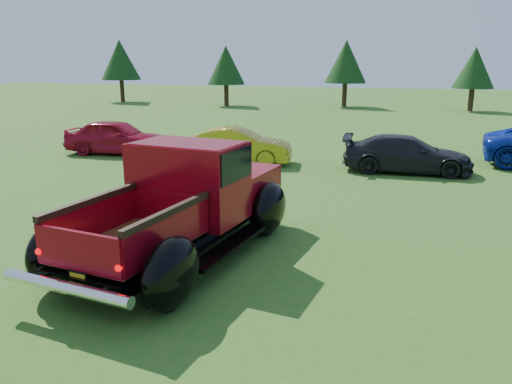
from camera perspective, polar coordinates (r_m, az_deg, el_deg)
name	(u,v)px	position (r m, az deg, el deg)	size (l,w,h in m)	color
ground	(280,251)	(9.38, 2.76, -6.77)	(120.00, 120.00, 0.00)	#2C641C
tree_far_west	(120,60)	(45.42, -15.26, 14.35)	(3.33, 3.33, 5.20)	#332114
tree_west	(226,65)	(40.05, -3.45, 14.25)	(2.94, 2.94, 4.60)	#332114
tree_mid_left	(346,62)	(39.79, 10.24, 14.44)	(3.20, 3.20, 5.00)	#332114
tree_mid_right	(474,68)	(38.65, 23.69, 12.86)	(2.82, 2.82, 4.40)	#332114
pickup_truck	(190,199)	(9.29, -7.57, -0.84)	(3.13, 5.69, 2.03)	black
show_car_red	(117,137)	(19.75, -15.64, 6.10)	(1.54, 3.84, 1.31)	maroon
show_car_yellow	(238,146)	(17.24, -2.10, 5.29)	(1.29, 3.70, 1.22)	#A99816
show_car_grey	(407,154)	(16.58, 16.85, 4.18)	(1.63, 4.00, 1.16)	black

